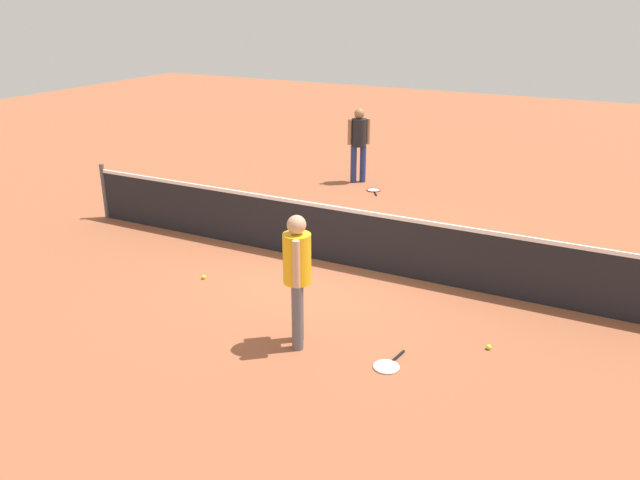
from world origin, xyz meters
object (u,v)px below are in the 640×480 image
object	(u,v)px
tennis_ball_near_player	(204,277)
tennis_ball_by_net	(489,347)
player_far_side	(359,139)
tennis_racket_near_player	(387,366)
player_near_side	(297,270)
tennis_racket_far_player	(374,190)

from	to	relation	value
tennis_ball_near_player	tennis_ball_by_net	distance (m)	4.40
player_far_side	tennis_racket_near_player	size ratio (longest dim) A/B	2.83
player_far_side	tennis_racket_near_player	xyz separation A→B (m)	(3.56, -7.07, -1.00)
player_near_side	tennis_racket_near_player	xyz separation A→B (m)	(1.19, 0.02, -1.00)
tennis_racket_far_player	tennis_ball_near_player	bearing A→B (deg)	-95.05
tennis_racket_far_player	tennis_ball_near_player	xyz separation A→B (m)	(-0.49, -5.56, 0.02)
tennis_ball_near_player	tennis_ball_by_net	size ratio (longest dim) A/B	1.00
tennis_racket_near_player	tennis_racket_far_player	xyz separation A→B (m)	(-2.94, 6.57, 0.00)
tennis_racket_near_player	tennis_racket_far_player	distance (m)	7.20
tennis_racket_far_player	tennis_ball_by_net	xyz separation A→B (m)	(3.91, -5.64, 0.02)
player_far_side	tennis_ball_near_player	bearing A→B (deg)	-88.86
player_near_side	tennis_racket_near_player	bearing A→B (deg)	1.08
player_far_side	tennis_ball_near_player	world-z (taller)	player_far_side
player_far_side	tennis_ball_by_net	size ratio (longest dim) A/B	25.76
player_near_side	tennis_ball_near_player	bearing A→B (deg)	155.11
tennis_racket_near_player	tennis_ball_by_net	world-z (taller)	tennis_ball_by_net
tennis_racket_far_player	tennis_ball_near_player	size ratio (longest dim) A/B	8.91
tennis_ball_by_net	tennis_racket_near_player	bearing A→B (deg)	-135.80
tennis_racket_near_player	tennis_racket_far_player	world-z (taller)	same
tennis_racket_near_player	tennis_ball_near_player	xyz separation A→B (m)	(-3.43, 1.02, 0.02)
player_near_side	tennis_racket_near_player	size ratio (longest dim) A/B	2.83
player_near_side	tennis_racket_near_player	distance (m)	1.55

